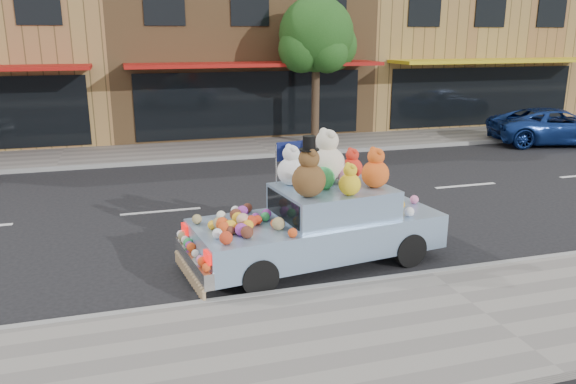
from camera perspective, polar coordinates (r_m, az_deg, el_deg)
name	(u,v)px	position (r m, az deg, el deg)	size (l,w,h in m)	color
ground	(325,198)	(13.95, 3.80, -0.58)	(120.00, 120.00, 0.00)	black
near_sidewalk	(485,317)	(8.56, 19.42, -11.89)	(60.00, 3.00, 0.12)	gray
far_sidewalk	(262,147)	(19.98, -2.69, 4.59)	(60.00, 3.00, 0.12)	gray
near_kerb	(430,275)	(9.68, 14.24, -8.15)	(60.00, 0.12, 0.13)	gray
far_kerb	(273,155)	(18.56, -1.57, 3.76)	(60.00, 0.12, 0.13)	gray
storefront_mid	(230,41)	(24.96, -5.96, 15.01)	(10.00, 9.80, 7.30)	olive
storefront_right	(436,40)	(28.58, 14.83, 14.67)	(10.00, 9.80, 7.30)	olive
street_tree	(316,41)	(20.24, 2.91, 15.08)	(3.00, 2.70, 5.22)	#38281C
car_blue	(556,126)	(22.95, 25.59, 6.03)	(2.18, 4.72, 1.31)	navy
art_car	(318,218)	(9.77, 3.11, -2.66)	(4.67, 2.31, 2.35)	black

